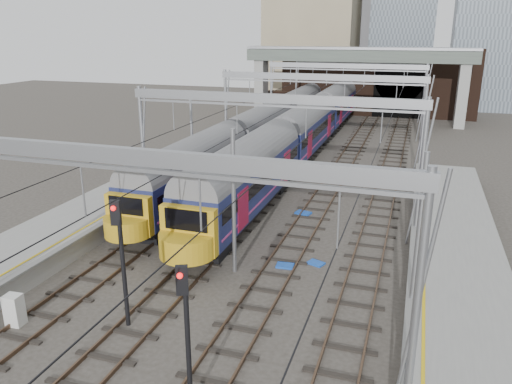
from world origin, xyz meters
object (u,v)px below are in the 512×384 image
(train_second, at_px, (261,130))
(relay_cabinet, at_px, (14,310))
(train_main, at_px, (322,115))
(signal_near_left, at_px, (121,249))
(signal_near_centre, at_px, (186,320))

(train_second, height_order, relay_cabinet, train_second)
(train_main, relative_size, relay_cabinet, 51.47)
(train_second, bearing_deg, signal_near_left, -82.91)
(train_main, bearing_deg, signal_near_left, -90.61)
(signal_near_centre, bearing_deg, train_main, 71.79)
(train_main, height_order, signal_near_centre, train_main)
(signal_near_centre, bearing_deg, train_second, 80.18)
(train_second, xyz_separation_m, relay_cabinet, (-0.65, -30.20, -1.74))
(train_second, relative_size, signal_near_left, 8.66)
(relay_cabinet, bearing_deg, train_second, 85.16)
(signal_near_left, bearing_deg, signal_near_centre, -52.35)
(signal_near_centre, distance_m, relay_cabinet, 9.10)
(train_main, relative_size, signal_near_centre, 13.65)
(relay_cabinet, bearing_deg, signal_near_left, 13.38)
(signal_near_centre, xyz_separation_m, relay_cabinet, (-8.53, 2.02, -2.43))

